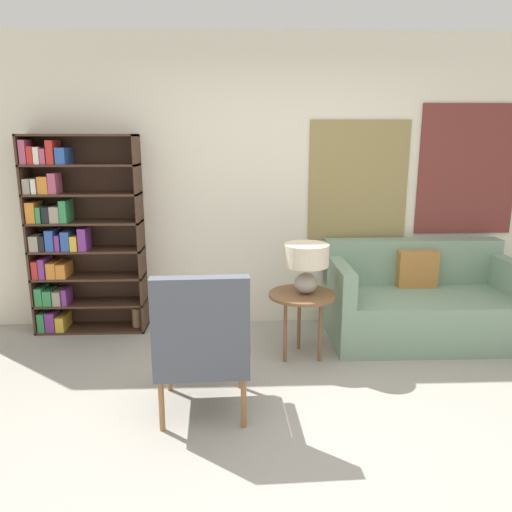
% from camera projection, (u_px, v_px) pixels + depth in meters
% --- Properties ---
extents(ground_plane, '(14.00, 14.00, 0.00)m').
position_uv_depth(ground_plane, '(295.00, 439.00, 3.02)').
color(ground_plane, '#9E998E').
extents(wall_back, '(6.40, 0.08, 2.70)m').
position_uv_depth(wall_back, '(278.00, 184.00, 4.68)').
color(wall_back, silver).
rests_on(wall_back, ground_plane).
extents(bookshelf, '(1.01, 0.30, 1.81)m').
position_uv_depth(bookshelf, '(72.00, 237.00, 4.54)').
color(bookshelf, '#422B1E').
rests_on(bookshelf, ground_plane).
extents(armchair, '(0.62, 0.61, 0.98)m').
position_uv_depth(armchair, '(202.00, 340.00, 3.13)').
color(armchair, olive).
rests_on(armchair, ground_plane).
extents(couch, '(1.65, 0.90, 0.85)m').
position_uv_depth(couch, '(420.00, 303.00, 4.51)').
color(couch, gray).
rests_on(couch, ground_plane).
extents(side_table, '(0.54, 0.54, 0.55)m').
position_uv_depth(side_table, '(302.00, 300.00, 4.04)').
color(side_table, brown).
rests_on(side_table, ground_plane).
extents(table_lamp, '(0.36, 0.36, 0.41)m').
position_uv_depth(table_lamp, '(306.00, 261.00, 3.96)').
color(table_lamp, '#A59E93').
rests_on(table_lamp, side_table).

